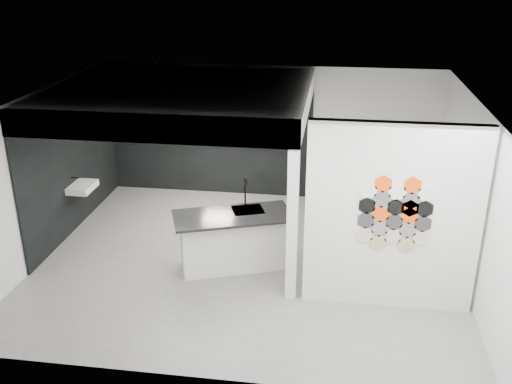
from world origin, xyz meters
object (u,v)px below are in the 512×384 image
(partition_panel, at_px, (392,219))
(glass_bowl, at_px, (274,136))
(bottle_dark, at_px, (193,132))
(kitchen_island, at_px, (232,239))
(stockpot, at_px, (162,130))
(kettle, at_px, (254,134))
(glass_vase, at_px, (276,135))
(wall_basin, at_px, (82,187))
(utensil_cup, at_px, (176,132))

(partition_panel, xyz_separation_m, glass_bowl, (-2.12, 3.87, -0.03))
(glass_bowl, xyz_separation_m, bottle_dark, (-1.73, 0.00, 0.02))
(kitchen_island, bearing_deg, partition_panel, -37.22)
(partition_panel, relative_size, stockpot, 13.28)
(kettle, xyz_separation_m, glass_bowl, (0.40, 0.00, -0.02))
(bottle_dark, bearing_deg, partition_panel, -45.08)
(partition_panel, bearing_deg, stockpot, 139.49)
(glass_bowl, bearing_deg, glass_vase, 0.00)
(kitchen_island, distance_m, kettle, 3.24)
(partition_panel, distance_m, glass_vase, 4.39)
(glass_bowl, height_order, bottle_dark, bottle_dark)
(kettle, distance_m, glass_vase, 0.45)
(stockpot, relative_size, kettle, 1.19)
(wall_basin, bearing_deg, partition_panel, -18.23)
(wall_basin, xyz_separation_m, bottle_dark, (1.61, 2.07, 0.54))
(kettle, relative_size, glass_bowl, 1.20)
(glass_bowl, height_order, glass_vase, glass_vase)
(partition_panel, relative_size, wall_basin, 4.67)
(wall_basin, xyz_separation_m, stockpot, (0.94, 2.07, 0.56))
(kitchen_island, relative_size, glass_bowl, 13.96)
(kitchen_island, xyz_separation_m, utensil_cup, (-1.78, 3.12, 0.85))
(wall_basin, relative_size, kettle, 3.39)
(partition_panel, distance_m, stockpot, 5.95)
(kettle, xyz_separation_m, bottle_dark, (-1.33, 0.00, -0.00))
(wall_basin, bearing_deg, stockpot, 65.49)
(wall_basin, height_order, stockpot, stockpot)
(utensil_cup, bearing_deg, kettle, 0.00)
(wall_basin, bearing_deg, kitchen_island, -19.20)
(partition_panel, distance_m, kettle, 4.62)
(wall_basin, relative_size, glass_bowl, 4.08)
(glass_bowl, height_order, utensil_cup, glass_bowl)
(bottle_dark, height_order, utensil_cup, bottle_dark)
(wall_basin, xyz_separation_m, glass_vase, (3.39, 2.07, 0.53))
(wall_basin, relative_size, glass_vase, 4.98)
(kitchen_island, relative_size, utensil_cup, 23.19)
(glass_vase, height_order, utensil_cup, glass_vase)
(stockpot, bearing_deg, wall_basin, -114.51)
(partition_panel, relative_size, glass_vase, 23.23)
(wall_basin, height_order, glass_vase, glass_vase)
(kitchen_island, relative_size, bottle_dark, 14.49)
(kitchen_island, height_order, glass_bowl, kitchen_island)
(wall_basin, xyz_separation_m, utensil_cup, (1.24, 2.07, 0.51))
(bottle_dark, relative_size, utensil_cup, 1.60)
(utensil_cup, bearing_deg, glass_vase, 0.00)
(wall_basin, height_order, glass_bowl, glass_bowl)
(glass_vase, bearing_deg, bottle_dark, 180.00)
(wall_basin, bearing_deg, utensil_cup, 58.98)
(stockpot, distance_m, kettle, 2.00)
(glass_bowl, relative_size, utensil_cup, 1.66)
(kitchen_island, distance_m, stockpot, 3.85)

